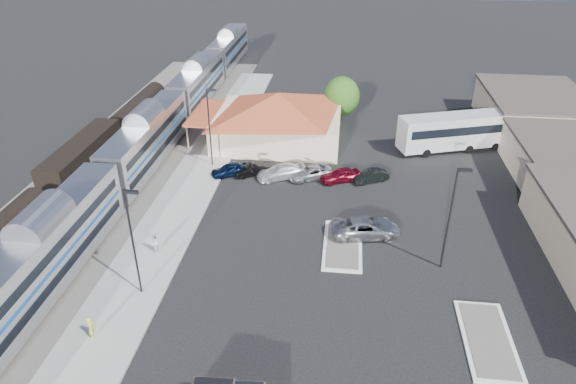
# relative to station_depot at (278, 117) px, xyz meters

# --- Properties ---
(ground) EXTENTS (280.00, 280.00, 0.00)m
(ground) POSITION_rel_station_depot_xyz_m (4.56, -24.00, -3.13)
(ground) COLOR black
(ground) RESTS_ON ground
(railbed) EXTENTS (16.00, 100.00, 0.12)m
(railbed) POSITION_rel_station_depot_xyz_m (-16.44, -16.00, -3.07)
(railbed) COLOR #4C4944
(railbed) RESTS_ON ground
(platform) EXTENTS (5.50, 92.00, 0.18)m
(platform) POSITION_rel_station_depot_xyz_m (-7.44, -18.00, -3.04)
(platform) COLOR gray
(platform) RESTS_ON ground
(passenger_train) EXTENTS (3.00, 104.00, 5.55)m
(passenger_train) POSITION_rel_station_depot_xyz_m (-13.44, -8.60, -0.26)
(passenger_train) COLOR silver
(passenger_train) RESTS_ON ground
(freight_cars) EXTENTS (2.80, 46.00, 4.00)m
(freight_cars) POSITION_rel_station_depot_xyz_m (-19.44, -12.03, -1.21)
(freight_cars) COLOR black
(freight_cars) RESTS_ON ground
(station_depot) EXTENTS (18.35, 12.24, 6.20)m
(station_depot) POSITION_rel_station_depot_xyz_m (0.00, 0.00, 0.00)
(station_depot) COLOR beige
(station_depot) RESTS_ON ground
(traffic_island_south) EXTENTS (3.30, 7.50, 0.21)m
(traffic_island_south) POSITION_rel_station_depot_xyz_m (8.56, -22.00, -3.03)
(traffic_island_south) COLOR silver
(traffic_island_south) RESTS_ON ground
(traffic_island_north) EXTENTS (3.30, 7.50, 0.21)m
(traffic_island_north) POSITION_rel_station_depot_xyz_m (18.56, -32.00, -3.03)
(traffic_island_north) COLOR silver
(traffic_island_north) RESTS_ON ground
(lamp_plat_s) EXTENTS (1.08, 0.25, 9.00)m
(lamp_plat_s) POSITION_rel_station_depot_xyz_m (-6.34, -30.00, 2.21)
(lamp_plat_s) COLOR black
(lamp_plat_s) RESTS_ON ground
(lamp_plat_n) EXTENTS (1.08, 0.25, 9.00)m
(lamp_plat_n) POSITION_rel_station_depot_xyz_m (-6.34, -8.00, 2.21)
(lamp_plat_n) COLOR black
(lamp_plat_n) RESTS_ON ground
(lamp_lot) EXTENTS (1.08, 0.25, 9.00)m
(lamp_lot) POSITION_rel_station_depot_xyz_m (16.66, -24.00, 2.21)
(lamp_lot) COLOR black
(lamp_lot) RESTS_ON ground
(tree_depot) EXTENTS (4.71, 4.71, 6.63)m
(tree_depot) POSITION_rel_station_depot_xyz_m (7.56, 6.00, 0.89)
(tree_depot) COLOR #382314
(tree_depot) RESTS_ON ground
(suv) EXTENTS (6.56, 3.98, 1.70)m
(suv) POSITION_rel_station_depot_xyz_m (10.53, -20.17, -2.28)
(suv) COLOR #9C9FA3
(suv) RESTS_ON ground
(coach_bus) EXTENTS (13.84, 7.19, 4.37)m
(coach_bus) POSITION_rel_station_depot_xyz_m (21.24, -0.28, -0.61)
(coach_bus) COLOR white
(coach_bus) RESTS_ON ground
(person_a) EXTENTS (0.52, 0.69, 1.70)m
(person_a) POSITION_rel_station_depot_xyz_m (-7.96, -34.89, -2.10)
(person_a) COLOR gold
(person_a) RESTS_ON platform
(person_b) EXTENTS (0.80, 0.98, 1.89)m
(person_b) POSITION_rel_station_depot_xyz_m (-7.16, -24.95, -2.01)
(person_b) COLOR silver
(person_b) RESTS_ON platform
(parked_car_a) EXTENTS (4.40, 3.48, 1.40)m
(parked_car_a) POSITION_rel_station_depot_xyz_m (-3.94, -10.04, -2.43)
(parked_car_a) COLOR #0B1938
(parked_car_a) RESTS_ON ground
(parked_car_b) EXTENTS (4.05, 3.04, 1.28)m
(parked_car_b) POSITION_rel_station_depot_xyz_m (-1.62, -9.74, -2.49)
(parked_car_b) COLOR black
(parked_car_b) RESTS_ON ground
(parked_car_c) EXTENTS (5.57, 4.09, 1.50)m
(parked_car_c) POSITION_rel_station_depot_xyz_m (1.58, -10.04, -2.38)
(parked_car_c) COLOR white
(parked_car_c) RESTS_ON ground
(parked_car_d) EXTENTS (5.30, 4.23, 1.34)m
(parked_car_d) POSITION_rel_station_depot_xyz_m (4.78, -9.74, -2.46)
(parked_car_d) COLOR #999CA1
(parked_car_d) RESTS_ON ground
(parked_car_e) EXTENTS (4.64, 3.34, 1.47)m
(parked_car_e) POSITION_rel_station_depot_xyz_m (7.98, -10.04, -2.40)
(parked_car_e) COLOR maroon
(parked_car_e) RESTS_ON ground
(parked_car_f) EXTENTS (4.14, 3.02, 1.30)m
(parked_car_f) POSITION_rel_station_depot_xyz_m (11.18, -9.74, -2.48)
(parked_car_f) COLOR black
(parked_car_f) RESTS_ON ground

